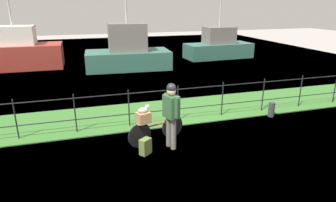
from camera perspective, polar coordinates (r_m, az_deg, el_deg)
The scene contains 13 objects.
ground_plane at distance 7.44m, azimuth 6.72°, elevation -9.44°, with size 60.00×60.00×0.00m, color #9E9993.
grass_strip at distance 9.81m, azimuth 0.37°, elevation -2.10°, with size 27.00×2.40×0.03m, color #38702D.
harbor_water at distance 17.47m, azimuth -7.54°, elevation 6.96°, with size 30.00×30.00×0.00m, color #60849E.
iron_fence at distance 8.86m, azimuth 1.92°, elevation -0.02°, with size 18.04×0.04×1.14m.
bicycle_main at distance 7.63m, azimuth -2.36°, elevation -5.76°, with size 1.58×0.53×0.64m.
wooden_crate at distance 7.29m, azimuth -4.84°, elevation -3.26°, with size 0.33×0.27×0.28m, color #A87F51.
terrier_dog at distance 7.23m, azimuth -4.71°, elevation -1.64°, with size 0.32×0.22×0.18m.
cyclist_person at distance 7.11m, azimuth 0.63°, elevation -1.82°, with size 0.37×0.52×1.68m.
backpack_on_paving at distance 7.14m, azimuth -4.45°, elevation -8.85°, with size 0.28×0.18×0.40m, color olive.
mooring_bollard at distance 9.94m, azimuth 19.58°, elevation -1.57°, with size 0.20×0.20×0.48m, color #38383D.
moored_boat_near at distance 18.33m, azimuth -27.53°, elevation 8.38°, with size 4.81×2.09×3.92m.
moored_boat_mid at distance 16.42m, azimuth -7.86°, elevation 9.34°, with size 4.67×2.42×4.07m.
moored_boat_far at distance 19.92m, azimuth 9.83°, elevation 10.43°, with size 4.50×2.02×3.62m.
Camera 1 is at (-2.70, -6.00, 3.49)m, focal length 31.15 mm.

